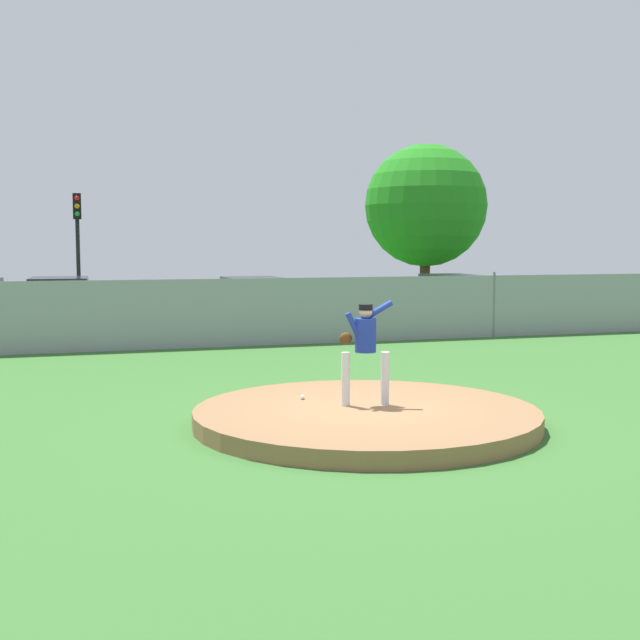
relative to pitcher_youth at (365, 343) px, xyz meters
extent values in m
plane|color=#386B2D|center=(-0.05, 5.79, -1.21)|extent=(80.00, 80.00, 0.00)
cube|color=#2B2B2D|center=(-0.05, 14.29, -1.21)|extent=(44.00, 7.00, 0.01)
cylinder|color=olive|center=(-0.05, -0.21, -1.09)|extent=(5.16, 5.16, 0.26)
cylinder|color=silver|center=(-0.28, 0.06, -0.55)|extent=(0.13, 0.13, 0.81)
cylinder|color=silver|center=(0.31, -0.07, -0.55)|extent=(0.13, 0.13, 0.81)
cylinder|color=navy|center=(0.01, 0.00, 0.11)|extent=(0.32, 0.32, 0.51)
cylinder|color=navy|center=(0.19, 0.00, 0.48)|extent=(0.50, 0.19, 0.34)
cylinder|color=navy|center=(-0.17, 0.00, 0.24)|extent=(0.29, 0.15, 0.46)
ellipsoid|color=#4C2D14|center=(-0.29, 0.05, 0.07)|extent=(0.20, 0.12, 0.18)
sphere|color=tan|center=(0.01, 0.00, 0.47)|extent=(0.20, 0.20, 0.20)
cylinder|color=black|center=(0.01, 0.00, 0.54)|extent=(0.21, 0.21, 0.09)
sphere|color=white|center=(-0.76, 0.74, -0.92)|extent=(0.07, 0.07, 0.07)
cube|color=gray|center=(-0.05, 9.79, -0.31)|extent=(38.84, 0.03, 1.81)
cylinder|color=slate|center=(7.71, 9.79, -0.26)|extent=(0.07, 0.07, 1.91)
cube|color=silver|center=(-4.44, 14.50, -0.52)|extent=(2.01, 4.33, 0.74)
cube|color=black|center=(-4.44, 14.50, 0.18)|extent=(1.78, 2.41, 0.66)
cylinder|color=black|center=(-4.38, 15.81, -0.89)|extent=(1.91, 0.73, 0.64)
cylinder|color=black|center=(-4.50, 13.18, -0.89)|extent=(1.91, 0.73, 0.64)
cube|color=slate|center=(8.47, 13.88, -0.54)|extent=(1.86, 4.69, 0.70)
cube|color=black|center=(8.47, 13.88, 0.14)|extent=(1.66, 2.60, 0.67)
cylinder|color=black|center=(8.52, 15.32, -0.89)|extent=(1.79, 0.70, 0.64)
cylinder|color=black|center=(8.42, 12.45, -0.89)|extent=(1.79, 0.70, 0.64)
cube|color=maroon|center=(1.48, 13.99, -0.56)|extent=(1.92, 4.48, 0.67)
cube|color=black|center=(1.48, 13.99, 0.12)|extent=(1.75, 2.47, 0.68)
cylinder|color=black|center=(1.47, 15.38, -0.89)|extent=(1.95, 0.66, 0.64)
cylinder|color=black|center=(1.50, 12.61, -0.89)|extent=(1.95, 0.66, 0.64)
cylinder|color=black|center=(-3.79, 18.81, 1.04)|extent=(0.14, 0.14, 4.50)
cube|color=black|center=(-3.79, 18.63, 2.84)|extent=(0.28, 0.24, 0.90)
sphere|color=red|center=(-3.79, 18.51, 3.11)|extent=(0.18, 0.18, 0.18)
sphere|color=orange|center=(-3.79, 18.51, 2.84)|extent=(0.18, 0.18, 0.18)
sphere|color=green|center=(-3.79, 18.51, 2.57)|extent=(0.18, 0.18, 0.18)
cylinder|color=#4C331E|center=(11.25, 22.28, 0.06)|extent=(0.46, 0.46, 2.55)
sphere|color=#22831B|center=(11.25, 22.28, 3.25)|extent=(5.45, 5.45, 5.45)
camera|label=1|loc=(-4.33, -11.51, 1.46)|focal=45.97mm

